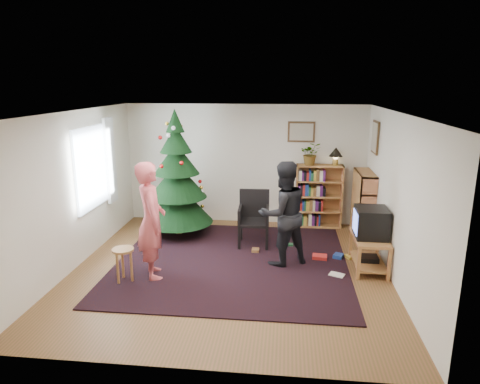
# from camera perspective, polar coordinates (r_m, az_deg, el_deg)

# --- Properties ---
(floor) EXTENTS (5.00, 5.00, 0.00)m
(floor) POSITION_cam_1_polar(r_m,az_deg,el_deg) (7.01, -1.38, -10.27)
(floor) COLOR brown
(floor) RESTS_ON ground
(ceiling) EXTENTS (5.00, 5.00, 0.00)m
(ceiling) POSITION_cam_1_polar(r_m,az_deg,el_deg) (6.38, -1.51, 10.58)
(ceiling) COLOR white
(ceiling) RESTS_ON wall_back
(wall_back) EXTENTS (5.00, 0.02, 2.50)m
(wall_back) POSITION_cam_1_polar(r_m,az_deg,el_deg) (9.01, 0.67, 3.70)
(wall_back) COLOR silver
(wall_back) RESTS_ON floor
(wall_front) EXTENTS (5.00, 0.02, 2.50)m
(wall_front) POSITION_cam_1_polar(r_m,az_deg,el_deg) (4.25, -5.98, -8.92)
(wall_front) COLOR silver
(wall_front) RESTS_ON floor
(wall_left) EXTENTS (0.02, 5.00, 2.50)m
(wall_left) POSITION_cam_1_polar(r_m,az_deg,el_deg) (7.34, -21.17, 0.22)
(wall_left) COLOR silver
(wall_left) RESTS_ON floor
(wall_right) EXTENTS (0.02, 5.00, 2.50)m
(wall_right) POSITION_cam_1_polar(r_m,az_deg,el_deg) (6.73, 20.15, -0.91)
(wall_right) COLOR silver
(wall_right) RESTS_ON floor
(rug) EXTENTS (3.80, 3.60, 0.02)m
(rug) POSITION_cam_1_polar(r_m,az_deg,el_deg) (7.28, -1.06, -9.22)
(rug) COLOR black
(rug) RESTS_ON floor
(window_pane) EXTENTS (0.04, 1.20, 1.40)m
(window_pane) POSITION_cam_1_polar(r_m,az_deg,el_deg) (7.80, -19.16, 3.08)
(window_pane) COLOR silver
(window_pane) RESTS_ON wall_left
(curtain) EXTENTS (0.06, 0.35, 1.60)m
(curtain) POSITION_cam_1_polar(r_m,az_deg,el_deg) (8.41, -16.91, 4.03)
(curtain) COLOR silver
(curtain) RESTS_ON wall_left
(picture_back) EXTENTS (0.55, 0.03, 0.42)m
(picture_back) POSITION_cam_1_polar(r_m,az_deg,el_deg) (8.84, 8.18, 7.94)
(picture_back) COLOR #4C3319
(picture_back) RESTS_ON wall_back
(picture_right) EXTENTS (0.03, 0.50, 0.60)m
(picture_right) POSITION_cam_1_polar(r_m,az_deg,el_deg) (8.28, 17.60, 6.98)
(picture_right) COLOR #4C3319
(picture_right) RESTS_ON wall_right
(christmas_tree) EXTENTS (1.36, 1.36, 2.46)m
(christmas_tree) POSITION_cam_1_polar(r_m,az_deg,el_deg) (8.33, -8.36, 1.07)
(christmas_tree) COLOR #3F2816
(christmas_tree) RESTS_ON rug
(bookshelf_back) EXTENTS (0.95, 0.30, 1.30)m
(bookshelf_back) POSITION_cam_1_polar(r_m,az_deg,el_deg) (8.97, 10.44, -0.43)
(bookshelf_back) COLOR #AF643E
(bookshelf_back) RESTS_ON floor
(bookshelf_right) EXTENTS (0.30, 0.95, 1.30)m
(bookshelf_right) POSITION_cam_1_polar(r_m,az_deg,el_deg) (8.48, 16.08, -1.64)
(bookshelf_right) COLOR #AF643E
(bookshelf_right) RESTS_ON floor
(tv_stand) EXTENTS (0.51, 0.92, 0.55)m
(tv_stand) POSITION_cam_1_polar(r_m,az_deg,el_deg) (7.22, 16.82, -7.36)
(tv_stand) COLOR #AF643E
(tv_stand) RESTS_ON floor
(crt_tv) EXTENTS (0.50, 0.53, 0.47)m
(crt_tv) POSITION_cam_1_polar(r_m,az_deg,el_deg) (7.06, 17.07, -3.91)
(crt_tv) COLOR black
(crt_tv) RESTS_ON tv_stand
(armchair) EXTENTS (0.57, 0.57, 1.01)m
(armchair) POSITION_cam_1_polar(r_m,az_deg,el_deg) (7.89, 1.91, -3.14)
(armchair) COLOR black
(armchair) RESTS_ON rug
(stool) EXTENTS (0.32, 0.32, 0.53)m
(stool) POSITION_cam_1_polar(r_m,az_deg,el_deg) (6.67, -15.30, -8.27)
(stool) COLOR #AF643E
(stool) RESTS_ON floor
(person_standing) EXTENTS (0.66, 0.78, 1.81)m
(person_standing) POSITION_cam_1_polar(r_m,az_deg,el_deg) (6.60, -11.76, -3.75)
(person_standing) COLOR #CE5257
(person_standing) RESTS_ON rug
(person_by_chair) EXTENTS (1.05, 0.98, 1.73)m
(person_by_chair) POSITION_cam_1_polar(r_m,az_deg,el_deg) (6.96, 5.76, -2.91)
(person_by_chair) COLOR black
(person_by_chair) RESTS_ON rug
(potted_plant) EXTENTS (0.44, 0.39, 0.46)m
(potted_plant) POSITION_cam_1_polar(r_m,az_deg,el_deg) (8.78, 9.40, 5.07)
(potted_plant) COLOR gray
(potted_plant) RESTS_ON bookshelf_back
(table_lamp) EXTENTS (0.27, 0.27, 0.37)m
(table_lamp) POSITION_cam_1_polar(r_m,az_deg,el_deg) (8.82, 12.66, 5.07)
(table_lamp) COLOR #A57F33
(table_lamp) RESTS_ON bookshelf_back
(floor_clutter) EXTENTS (1.87, 1.38, 0.08)m
(floor_clutter) POSITION_cam_1_polar(r_m,az_deg,el_deg) (7.52, 9.88, -8.38)
(floor_clutter) COLOR #A51E19
(floor_clutter) RESTS_ON rug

